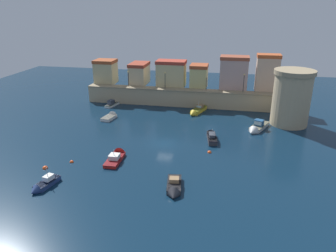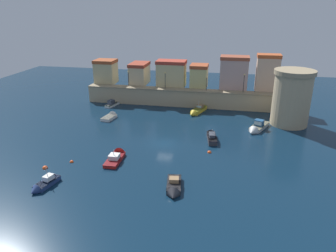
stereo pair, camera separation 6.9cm
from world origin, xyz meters
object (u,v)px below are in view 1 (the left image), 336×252
object	(u,v)px
quay_lamp_1	(165,78)
moored_boat_4	(211,136)
mooring_buoy_2	(209,153)
moored_boat_5	(43,185)
quay_lamp_2	(206,81)
mooring_buoy_1	(72,162)
fortress_tower	(292,97)
quay_lamp_0	(128,76)
moored_boat_6	(111,116)
quay_lamp_3	(244,80)
moored_boat_0	(117,156)
moored_boat_3	(257,128)
moored_boat_1	(114,103)
moored_boat_7	(197,111)
moored_boat_2	(174,188)
mooring_buoy_0	(45,168)

from	to	relation	value
quay_lamp_1	moored_boat_4	distance (m)	21.43
quay_lamp_1	mooring_buoy_2	bearing A→B (deg)	-63.13
moored_boat_4	moored_boat_5	xyz separation A→B (m)	(-18.99, -19.18, -0.10)
quay_lamp_2	mooring_buoy_1	distance (m)	34.24
quay_lamp_2	moored_boat_4	distance (m)	18.22
fortress_tower	quay_lamp_0	bearing A→B (deg)	167.13
moored_boat_5	moored_boat_6	bearing A→B (deg)	-166.06
quay_lamp_3	moored_boat_4	distance (m)	18.92
quay_lamp_0	quay_lamp_3	world-z (taller)	quay_lamp_3
moored_boat_0	moored_boat_3	distance (m)	25.59
moored_boat_4	fortress_tower	bearing A→B (deg)	-63.01
moored_boat_0	moored_boat_5	xyz separation A→B (m)	(-6.07, -9.42, 0.05)
moored_boat_1	moored_boat_7	distance (m)	18.71
moored_boat_2	mooring_buoy_1	xyz separation A→B (m)	(-15.49, 4.45, -0.37)
moored_boat_0	mooring_buoy_0	distance (m)	9.89
quay_lamp_0	moored_boat_7	size ratio (longest dim) A/B	0.54
moored_boat_3	mooring_buoy_2	size ratio (longest dim) A/B	11.52
fortress_tower	mooring_buoy_2	xyz separation A→B (m)	(-13.38, -15.09, -5.13)
moored_boat_2	mooring_buoy_2	distance (m)	11.88
quay_lamp_3	moored_boat_0	distance (m)	33.05
fortress_tower	moored_boat_1	distance (m)	36.63
quay_lamp_1	mooring_buoy_1	distance (m)	31.09
quay_lamp_3	quay_lamp_1	bearing A→B (deg)	180.00
mooring_buoy_2	moored_boat_2	bearing A→B (deg)	-106.59
moored_boat_6	moored_boat_7	distance (m)	17.36
quay_lamp_1	moored_boat_1	xyz separation A→B (m)	(-11.05, -2.10, -5.70)
moored_boat_1	moored_boat_3	xyz separation A→B (m)	(30.05, -9.65, 0.06)
mooring_buoy_1	mooring_buoy_2	world-z (taller)	mooring_buoy_2
quay_lamp_2	moored_boat_1	size ratio (longest dim) A/B	0.52
quay_lamp_1	moored_boat_3	world-z (taller)	quay_lamp_1
moored_boat_2	mooring_buoy_0	size ratio (longest dim) A/B	7.20
moored_boat_0	moored_boat_5	bearing A→B (deg)	146.19
quay_lamp_0	moored_boat_3	size ratio (longest dim) A/B	0.50
moored_boat_7	mooring_buoy_2	world-z (taller)	moored_boat_7
moored_boat_2	moored_boat_7	bearing A→B (deg)	173.07
quay_lamp_1	moored_boat_5	distance (m)	37.67
quay_lamp_2	quay_lamp_3	size ratio (longest dim) A/B	0.78
quay_lamp_3	moored_boat_1	xyz separation A→B (m)	(-27.59, -2.10, -5.84)
quay_lamp_2	moored_boat_4	xyz separation A→B (m)	(2.51, -17.27, -5.27)
moored_boat_6	mooring_buoy_0	xyz separation A→B (m)	(-1.43, -21.43, -0.29)
quay_lamp_0	quay_lamp_1	world-z (taller)	quay_lamp_1
moored_boat_2	moored_boat_3	world-z (taller)	moored_boat_3
quay_lamp_1	moored_boat_7	world-z (taller)	quay_lamp_1
quay_lamp_3	moored_boat_4	bearing A→B (deg)	-106.62
fortress_tower	moored_boat_6	bearing A→B (deg)	-174.89
fortress_tower	moored_boat_5	xyz separation A→B (m)	(-32.47, -28.89, -4.75)
moored_boat_2	moored_boat_5	bearing A→B (deg)	-89.23
moored_boat_4	mooring_buoy_1	world-z (taller)	moored_boat_4
fortress_tower	moored_boat_5	distance (m)	43.72
quay_lamp_0	moored_boat_4	world-z (taller)	quay_lamp_0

